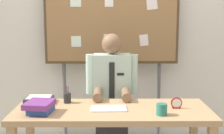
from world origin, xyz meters
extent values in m
cube|color=silver|center=(0.00, 1.25, 1.35)|extent=(6.40, 0.08, 2.70)
cube|color=tan|center=(0.00, 0.00, 0.70)|extent=(1.76, 0.69, 0.05)
cube|color=#B2CCBC|center=(0.00, 0.58, 0.79)|extent=(0.40, 0.22, 0.71)
sphere|color=brown|center=(0.00, 0.58, 1.26)|extent=(0.21, 0.21, 0.21)
cylinder|color=#B2CCBC|center=(-0.23, 0.56, 0.94)|extent=(0.09, 0.09, 0.42)
cylinder|color=#B2CCBC|center=(0.23, 0.56, 0.94)|extent=(0.09, 0.09, 0.42)
cylinder|color=brown|center=(-0.14, 0.32, 0.78)|extent=(0.09, 0.30, 0.09)
cylinder|color=brown|center=(0.14, 0.32, 0.78)|extent=(0.09, 0.30, 0.09)
cube|color=black|center=(0.00, 0.47, 0.85)|extent=(0.06, 0.01, 0.46)
cube|color=black|center=(0.09, 0.47, 0.95)|extent=(0.07, 0.01, 0.02)
cube|color=#4C3823|center=(0.00, 1.05, 1.50)|extent=(1.59, 0.05, 1.05)
cube|color=olive|center=(0.00, 1.04, 1.50)|extent=(1.53, 0.04, 0.99)
cylinder|color=#59595E|center=(-0.58, 1.08, 0.50)|extent=(0.04, 0.04, 1.01)
cylinder|color=#59595E|center=(0.58, 1.08, 0.50)|extent=(0.04, 0.04, 1.01)
cube|color=silver|center=(0.38, 1.02, 1.26)|extent=(0.12, 0.00, 0.14)
cube|color=white|center=(-0.03, 1.02, 1.71)|extent=(0.10, 0.00, 0.12)
cube|color=silver|center=(-0.04, 1.02, 1.27)|extent=(0.13, 0.00, 0.14)
cube|color=silver|center=(0.47, 1.02, 1.72)|extent=(0.15, 0.00, 0.21)
cube|color=silver|center=(-0.42, 1.02, 1.25)|extent=(0.12, 0.00, 0.13)
cube|color=#2D4C99|center=(-0.61, -0.12, 0.75)|extent=(0.21, 0.25, 0.06)
cube|color=#72337F|center=(-0.62, -0.13, 0.81)|extent=(0.25, 0.29, 0.05)
cube|color=white|center=(-0.03, -0.02, 0.73)|extent=(0.32, 0.20, 0.01)
cylinder|color=maroon|center=(0.58, 0.01, 0.78)|extent=(0.10, 0.02, 0.10)
cylinder|color=white|center=(0.58, 0.00, 0.78)|extent=(0.08, 0.00, 0.08)
cube|color=maroon|center=(0.58, 0.01, 0.73)|extent=(0.07, 0.04, 0.01)
cylinder|color=#267266|center=(0.41, -0.19, 0.77)|extent=(0.09, 0.09, 0.10)
cylinder|color=#262626|center=(-0.43, 0.19, 0.77)|extent=(0.07, 0.07, 0.09)
cylinder|color=#263399|center=(-0.42, 0.20, 0.81)|extent=(0.01, 0.01, 0.15)
cylinder|color=maroon|center=(-0.43, 0.20, 0.81)|extent=(0.01, 0.01, 0.15)
cube|color=#333338|center=(-0.70, 0.21, 0.75)|extent=(0.26, 0.20, 0.05)
cube|color=silver|center=(-0.70, 0.21, 0.78)|extent=(0.22, 0.17, 0.01)
camera|label=1|loc=(-0.02, -2.75, 1.55)|focal=50.98mm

